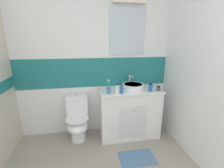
# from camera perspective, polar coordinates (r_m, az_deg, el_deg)

# --- Properties ---
(wall_back_tiled) EXTENTS (3.20, 0.20, 2.50)m
(wall_back_tiled) POSITION_cam_1_polar(r_m,az_deg,el_deg) (2.69, -6.42, 7.81)
(wall_back_tiled) COLOR white
(wall_back_tiled) RESTS_ON ground_plane
(wall_right_plain) EXTENTS (0.10, 3.48, 2.50)m
(wall_right_plain) POSITION_cam_1_polar(r_m,az_deg,el_deg) (2.10, 36.11, 2.15)
(wall_right_plain) COLOR white
(wall_right_plain) RESTS_ON ground_plane
(vanity_cabinet) EXTENTS (1.02, 0.53, 0.85)m
(vanity_cabinet) POSITION_cam_1_polar(r_m,az_deg,el_deg) (2.75, 6.29, -10.34)
(vanity_cabinet) COLOR white
(vanity_cabinet) RESTS_ON ground_plane
(sink_basin) EXTENTS (0.37, 0.41, 0.21)m
(sink_basin) POSITION_cam_1_polar(r_m,az_deg,el_deg) (2.60, 7.77, -0.78)
(sink_basin) COLOR white
(sink_basin) RESTS_ON vanity_cabinet
(toilet) EXTENTS (0.37, 0.50, 0.76)m
(toilet) POSITION_cam_1_polar(r_m,az_deg,el_deg) (2.70, -12.68, -12.92)
(toilet) COLOR white
(toilet) RESTS_ON ground_plane
(toothbrush_cup) EXTENTS (0.06, 0.06, 0.22)m
(toothbrush_cup) POSITION_cam_1_polar(r_m,az_deg,el_deg) (2.35, -1.25, -2.12)
(toothbrush_cup) COLOR #4C7299
(toothbrush_cup) RESTS_ON vanity_cabinet
(soap_dispenser) EXTENTS (0.05, 0.05, 0.17)m
(soap_dispenser) POSITION_cam_1_polar(r_m,az_deg,el_deg) (2.37, 3.66, -1.91)
(soap_dispenser) COLOR #2659B2
(soap_dispenser) RESTS_ON vanity_cabinet
(hair_gel_jar) EXTENTS (0.06, 0.06, 0.08)m
(hair_gel_jar) POSITION_cam_1_polar(r_m,az_deg,el_deg) (2.60, 16.85, -1.65)
(hair_gel_jar) COLOR #4C4C51
(hair_gel_jar) RESTS_ON vanity_cabinet
(deodorant_spray_can) EXTENTS (0.05, 0.05, 0.16)m
(deodorant_spray_can) POSITION_cam_1_polar(r_m,az_deg,el_deg) (2.34, 1.89, -1.87)
(deodorant_spray_can) COLOR white
(deodorant_spray_can) RESTS_ON vanity_cabinet
(lotion_bottle_short) EXTENTS (0.06, 0.06, 0.13)m
(lotion_bottle_short) POSITION_cam_1_polar(r_m,az_deg,el_deg) (2.53, 14.12, -1.29)
(lotion_bottle_short) COLOR #2659B2
(lotion_bottle_short) RESTS_ON vanity_cabinet
(bath_mat) EXTENTS (0.50, 0.32, 0.01)m
(bath_mat) POSITION_cam_1_polar(r_m,az_deg,el_deg) (2.48, 9.23, -25.49)
(bath_mat) COLOR #4C7299
(bath_mat) RESTS_ON ground_plane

